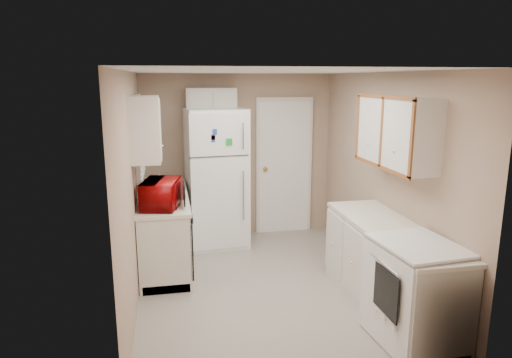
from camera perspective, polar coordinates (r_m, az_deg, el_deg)
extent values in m
plane|color=#B4AEA4|center=(5.37, 1.05, -13.22)|extent=(3.80, 3.80, 0.00)
plane|color=white|center=(4.84, 1.17, 13.31)|extent=(3.80, 3.80, 0.00)
plane|color=tan|center=(4.88, -15.19, -1.34)|extent=(3.80, 3.80, 0.00)
plane|color=tan|center=(5.44, 15.69, 0.01)|extent=(3.80, 3.80, 0.00)
plane|color=tan|center=(6.81, -2.27, 2.90)|extent=(2.80, 2.80, 0.00)
plane|color=tan|center=(3.22, 8.33, -8.18)|extent=(2.80, 2.80, 0.00)
cube|color=silver|center=(5.94, -11.30, -6.23)|extent=(0.60, 1.80, 0.90)
cube|color=black|center=(5.36, -8.19, -7.72)|extent=(0.03, 0.58, 0.72)
cube|color=gray|center=(5.97, -11.47, -2.04)|extent=(0.54, 0.74, 0.16)
imported|color=#9E0609|center=(5.25, -11.73, -1.89)|extent=(0.61, 0.42, 0.37)
imported|color=silver|center=(6.25, -11.97, -0.09)|extent=(0.09, 0.09, 0.17)
cube|color=silver|center=(5.84, -14.34, 4.91)|extent=(0.10, 0.98, 1.08)
cube|color=silver|center=(4.99, -13.68, 6.03)|extent=(0.30, 0.45, 0.70)
cube|color=white|center=(6.44, -5.00, 0.20)|extent=(0.86, 0.83, 1.93)
cube|color=silver|center=(6.52, -5.65, 9.51)|extent=(0.70, 0.30, 0.40)
cube|color=white|center=(6.94, 3.52, 1.56)|extent=(0.86, 0.06, 2.08)
cube|color=silver|center=(4.85, 16.21, -10.85)|extent=(0.60, 2.00, 0.90)
cube|color=white|center=(4.39, 19.23, -13.29)|extent=(0.69, 0.83, 0.95)
cube|color=silver|center=(4.83, 17.15, 5.64)|extent=(0.30, 1.20, 0.70)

